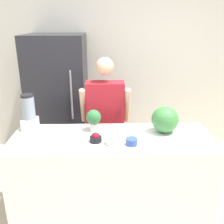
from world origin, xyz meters
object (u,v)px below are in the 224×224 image
at_px(bowl_cherries, 96,138).
at_px(watermelon, 165,119).
at_px(blender, 29,113).
at_px(person, 105,121).
at_px(potted_plant, 94,119).
at_px(bowl_cream, 113,141).
at_px(bowl_small_blue, 132,142).
at_px(refrigerator, 59,100).

bearing_deg(bowl_cherries, watermelon, 14.33).
distance_m(watermelon, blender, 1.38).
bearing_deg(person, watermelon, -45.40).
height_order(bowl_cherries, potted_plant, potted_plant).
relative_size(watermelon, bowl_cream, 1.92).
bearing_deg(potted_plant, person, 77.40).
height_order(watermelon, bowl_cream, watermelon).
bearing_deg(bowl_cream, person, 95.14).
xyz_separation_m(bowl_small_blue, blender, (-1.02, 0.37, 0.14)).
bearing_deg(bowl_cherries, bowl_cream, -16.27).
bearing_deg(watermelon, blender, 174.73).
bearing_deg(bowl_small_blue, watermelon, 34.60).
distance_m(refrigerator, person, 0.88).
bearing_deg(watermelon, bowl_cherries, -165.67).
height_order(watermelon, bowl_small_blue, watermelon).
bearing_deg(refrigerator, potted_plant, -63.09).
bearing_deg(watermelon, bowl_cream, -156.96).
xyz_separation_m(person, bowl_small_blue, (0.24, -0.84, 0.15)).
distance_m(refrigerator, blender, 1.07).
bearing_deg(bowl_cherries, person, 83.59).
distance_m(refrigerator, watermelon, 1.73).
bearing_deg(potted_plant, bowl_small_blue, -42.21).
height_order(refrigerator, bowl_small_blue, refrigerator).
relative_size(watermelon, bowl_cherries, 2.35).
xyz_separation_m(watermelon, potted_plant, (-0.71, 0.08, -0.02)).
height_order(person, watermelon, person).
bearing_deg(person, bowl_cream, -84.86).
xyz_separation_m(watermelon, bowl_cherries, (-0.68, -0.17, -0.11)).
distance_m(bowl_cherries, blender, 0.77).
bearing_deg(blender, person, 31.49).
bearing_deg(bowl_cherries, potted_plant, 96.29).
bearing_deg(bowl_small_blue, potted_plant, 137.79).
relative_size(refrigerator, bowl_cream, 13.08).
relative_size(bowl_cream, potted_plant, 0.63).
distance_m(refrigerator, bowl_small_blue, 1.68).
xyz_separation_m(refrigerator, blender, (-0.11, -1.04, 0.19)).
bearing_deg(person, blender, -148.51).
distance_m(person, potted_plant, 0.58).
bearing_deg(potted_plant, blender, 176.35).
bearing_deg(potted_plant, bowl_cherries, -83.71).
distance_m(person, blender, 0.96).
bearing_deg(bowl_cherries, bowl_small_blue, -11.56).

